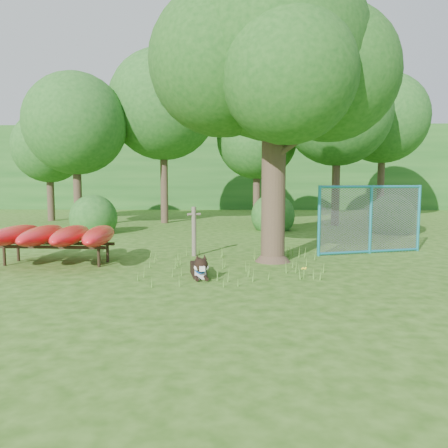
{
  "coord_description": "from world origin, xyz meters",
  "views": [
    {
      "loc": [
        0.5,
        -9.02,
        1.99
      ],
      "look_at": [
        0.2,
        1.2,
        1.0
      ],
      "focal_mm": 35.0,
      "sensor_mm": 36.0,
      "label": 1
    }
  ],
  "objects_px": {
    "oak_tree": "(273,58)",
    "kayak_rack": "(56,235)",
    "husky_dog": "(199,268)",
    "fence_section": "(371,219)"
  },
  "relations": [
    {
      "from": "oak_tree",
      "to": "fence_section",
      "type": "distance_m",
      "value": 5.07
    },
    {
      "from": "oak_tree",
      "to": "husky_dog",
      "type": "relative_size",
      "value": 6.16
    },
    {
      "from": "oak_tree",
      "to": "kayak_rack",
      "type": "bearing_deg",
      "value": -174.24
    },
    {
      "from": "kayak_rack",
      "to": "husky_dog",
      "type": "bearing_deg",
      "value": -19.02
    },
    {
      "from": "husky_dog",
      "to": "fence_section",
      "type": "distance_m",
      "value": 5.56
    },
    {
      "from": "oak_tree",
      "to": "husky_dog",
      "type": "xyz_separation_m",
      "value": [
        -1.65,
        -1.92,
        -4.77
      ]
    },
    {
      "from": "kayak_rack",
      "to": "husky_dog",
      "type": "height_order",
      "value": "kayak_rack"
    },
    {
      "from": "oak_tree",
      "to": "kayak_rack",
      "type": "xyz_separation_m",
      "value": [
        -5.24,
        -0.53,
        -4.25
      ]
    },
    {
      "from": "husky_dog",
      "to": "fence_section",
      "type": "bearing_deg",
      "value": 23.73
    },
    {
      "from": "kayak_rack",
      "to": "oak_tree",
      "type": "bearing_deg",
      "value": 7.94
    }
  ]
}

